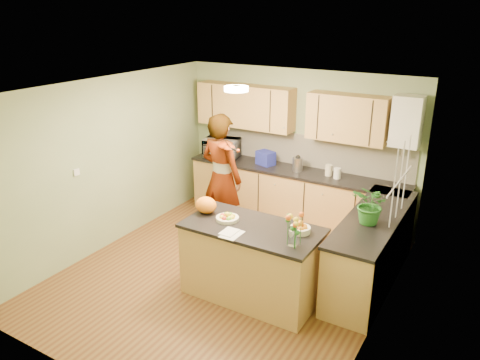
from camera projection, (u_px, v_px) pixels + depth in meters
The scene contains 28 objects.
floor at pixel (225, 275), 6.30m from camera, with size 4.50×4.50×0.00m, color #5B321A.
ceiling at pixel (223, 89), 5.43m from camera, with size 4.00×4.50×0.02m, color white.
wall_back at pixel (298, 146), 7.68m from camera, with size 4.00×0.02×2.50m, color gray.
wall_front at pixel (85, 270), 4.05m from camera, with size 4.00×0.02×2.50m, color gray.
wall_left at pixel (109, 164), 6.82m from camera, with size 0.02×4.50×2.50m, color gray.
wall_right at pixel (385, 224), 4.91m from camera, with size 0.02×4.50×2.50m, color gray.
back_counter at pixel (294, 197), 7.66m from camera, with size 3.64×0.62×0.94m.
right_counter at pixel (372, 249), 6.01m from camera, with size 0.62×2.24×0.94m.
splashback at pixel (303, 150), 7.64m from camera, with size 3.60×0.02×0.52m, color white.
upper_cabinets at pixel (285, 111), 7.42m from camera, with size 3.20×0.34×0.70m.
boiler at pixel (407, 122), 6.51m from camera, with size 0.40×0.30×0.86m.
window_right at pixel (401, 181), 5.29m from camera, with size 0.01×1.30×1.05m.
light_switch at pixel (77, 172), 6.31m from camera, with size 0.02×0.09×0.09m, color white.
ceiling_lamp at pixel (236, 89), 5.69m from camera, with size 0.30×0.30×0.07m.
peninsula_island at pixel (252, 261), 5.71m from camera, with size 1.65×0.85×0.95m.
fruit_dish at pixel (227, 217), 5.70m from camera, with size 0.28×0.28×0.10m.
orange_bowl at pixel (300, 228), 5.39m from camera, with size 0.24×0.24×0.14m.
flower_vase at pixel (293, 220), 5.01m from camera, with size 0.24×0.24×0.45m.
orange_bag at pixel (206, 205), 5.89m from camera, with size 0.28×0.24×0.21m, color orange.
papers at pixel (232, 234), 5.35m from camera, with size 0.20×0.28×0.01m, color silver.
violinist at pixel (222, 178), 7.02m from camera, with size 0.72×0.47×1.97m, color tan.
violin at pixel (224, 145), 6.55m from camera, with size 0.64×0.26×0.13m, color #520F05, non-canonical shape.
microwave at pixel (222, 148), 8.10m from camera, with size 0.59×0.40×0.33m, color white.
blue_box at pixel (266, 158), 7.72m from camera, with size 0.28×0.21×0.23m, color #212999.
kettle at pixel (298, 163), 7.42m from camera, with size 0.16×0.16×0.30m.
jar_cream at pixel (329, 170), 7.23m from camera, with size 0.11×0.11×0.17m, color beige.
jar_white at pixel (337, 173), 7.10m from camera, with size 0.11×0.11×0.17m, color white.
potted_plant at pixel (372, 205), 5.55m from camera, with size 0.44×0.38×0.49m, color #266A23.
Camera 1 is at (2.96, -4.59, 3.39)m, focal length 35.00 mm.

